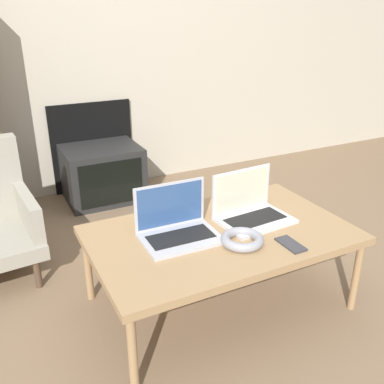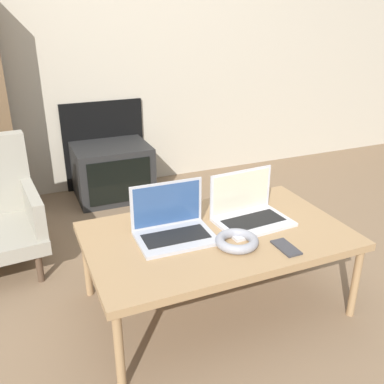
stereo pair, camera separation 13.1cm
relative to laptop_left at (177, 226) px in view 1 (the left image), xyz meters
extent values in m
plane|color=#7A6047|center=(0.20, -0.20, -0.46)|extent=(14.00, 14.00, 0.00)
cube|color=#B7AD99|center=(0.20, 1.76, 0.84)|extent=(7.00, 0.06, 2.60)
cube|color=black|center=(0.06, 1.72, -0.10)|extent=(0.64, 0.03, 0.71)
cube|color=#9E7A51|center=(0.20, -0.06, -0.07)|extent=(1.21, 0.74, 0.04)
cylinder|color=#9E7A51|center=(-0.36, -0.39, -0.27)|extent=(0.04, 0.04, 0.37)
cylinder|color=#9E7A51|center=(0.76, -0.39, -0.27)|extent=(0.04, 0.04, 0.37)
cylinder|color=#9E7A51|center=(-0.36, 0.27, -0.27)|extent=(0.04, 0.04, 0.37)
cylinder|color=#9E7A51|center=(0.76, 0.27, -0.27)|extent=(0.04, 0.04, 0.37)
cube|color=#B2B2B7|center=(0.00, -0.04, -0.04)|extent=(0.35, 0.25, 0.02)
cube|color=black|center=(0.00, -0.04, -0.03)|extent=(0.30, 0.14, 0.00)
cube|color=#B2B2B7|center=(0.00, 0.08, 0.08)|extent=(0.35, 0.02, 0.22)
cube|color=#2D4C7F|center=(0.00, 0.07, 0.08)|extent=(0.32, 0.01, 0.20)
cube|color=silver|center=(0.40, -0.04, -0.04)|extent=(0.36, 0.27, 0.02)
cube|color=black|center=(0.40, -0.04, -0.03)|extent=(0.30, 0.16, 0.00)
cube|color=silver|center=(0.39, 0.08, 0.08)|extent=(0.35, 0.03, 0.22)
cube|color=beige|center=(0.39, 0.07, 0.08)|extent=(0.32, 0.03, 0.20)
torus|color=gray|center=(0.23, -0.20, -0.03)|extent=(0.19, 0.19, 0.04)
cube|color=#333338|center=(0.41, -0.30, -0.05)|extent=(0.07, 0.15, 0.01)
cube|color=black|center=(0.06, 1.48, -0.25)|extent=(0.56, 0.46, 0.42)
cube|color=black|center=(0.06, 1.25, -0.25)|extent=(0.46, 0.01, 0.32)
cube|color=gray|center=(-0.57, 0.76, -0.12)|extent=(0.10, 0.52, 0.20)
cylinder|color=#4C3828|center=(-0.58, 0.49, -0.38)|extent=(0.04, 0.04, 0.16)
cylinder|color=#4C3828|center=(-0.58, 0.97, -0.38)|extent=(0.04, 0.04, 0.16)
camera|label=1|loc=(-0.72, -1.57, 0.90)|focal=40.00mm
camera|label=2|loc=(-0.60, -1.63, 0.90)|focal=40.00mm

